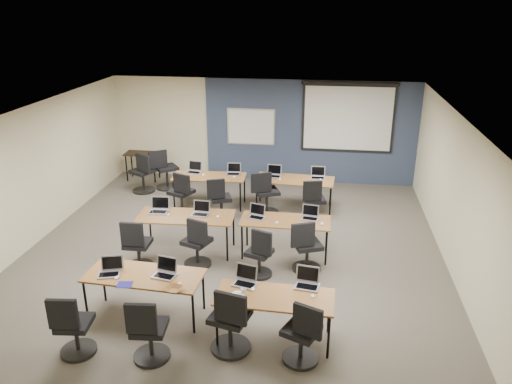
% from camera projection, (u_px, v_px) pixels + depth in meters
% --- Properties ---
extents(floor, '(8.00, 9.00, 0.02)m').
position_uv_depth(floor, '(231.00, 256.00, 9.53)').
color(floor, '#6B6354').
rests_on(floor, ground).
extents(ceiling, '(8.00, 9.00, 0.02)m').
position_uv_depth(ceiling, '(229.00, 117.00, 8.56)').
color(ceiling, white).
rests_on(ceiling, ground).
extents(wall_back, '(8.00, 0.04, 2.70)m').
position_uv_depth(wall_back, '(263.00, 130.00, 13.20)').
color(wall_back, beige).
rests_on(wall_back, ground).
extents(wall_front, '(8.00, 0.04, 2.70)m').
position_uv_depth(wall_front, '(143.00, 353.00, 4.89)').
color(wall_front, beige).
rests_on(wall_front, ground).
extents(wall_left, '(0.04, 9.00, 2.70)m').
position_uv_depth(wall_left, '(26.00, 180.00, 9.58)').
color(wall_left, beige).
rests_on(wall_left, ground).
extents(wall_right, '(0.04, 9.00, 2.70)m').
position_uv_depth(wall_right, '(460.00, 202.00, 8.51)').
color(wall_right, beige).
rests_on(wall_right, ground).
extents(blue_accent_panel, '(5.50, 0.04, 2.70)m').
position_uv_depth(blue_accent_panel, '(310.00, 132.00, 13.01)').
color(blue_accent_panel, '#3D5977').
rests_on(blue_accent_panel, wall_back).
extents(whiteboard, '(1.28, 0.03, 0.98)m').
position_uv_depth(whiteboard, '(251.00, 127.00, 13.14)').
color(whiteboard, silver).
rests_on(whiteboard, wall_back).
extents(projector_screen, '(2.40, 0.10, 1.82)m').
position_uv_depth(projector_screen, '(348.00, 114.00, 12.63)').
color(projector_screen, black).
rests_on(projector_screen, wall_back).
extents(training_table_front_left, '(1.77, 0.74, 0.73)m').
position_uv_depth(training_table_front_left, '(144.00, 277.00, 7.50)').
color(training_table_front_left, '#A9753B').
rests_on(training_table_front_left, floor).
extents(training_table_front_right, '(1.66, 0.69, 0.73)m').
position_uv_depth(training_table_front_right, '(274.00, 299.00, 6.96)').
color(training_table_front_right, olive).
rests_on(training_table_front_right, floor).
extents(training_table_mid_left, '(1.84, 0.77, 0.73)m').
position_uv_depth(training_table_mid_left, '(186.00, 218.00, 9.54)').
color(training_table_mid_left, brown).
rests_on(training_table_mid_left, floor).
extents(training_table_mid_right, '(1.68, 0.70, 0.73)m').
position_uv_depth(training_table_mid_right, '(285.00, 222.00, 9.35)').
color(training_table_mid_right, '#A77341').
rests_on(training_table_mid_right, floor).
extents(training_table_back_left, '(1.70, 0.71, 0.73)m').
position_uv_depth(training_table_back_left, '(209.00, 178.00, 11.68)').
color(training_table_back_left, brown).
rests_on(training_table_back_left, floor).
extents(training_table_back_right, '(1.80, 0.75, 0.73)m').
position_uv_depth(training_table_back_right, '(294.00, 181.00, 11.48)').
color(training_table_back_right, '#9C6436').
rests_on(training_table_back_right, floor).
extents(laptop_0, '(0.33, 0.28, 0.25)m').
position_uv_depth(laptop_0, '(110.00, 270.00, 7.50)').
color(laptop_0, '#B6B6B6').
rests_on(laptop_0, training_table_front_left).
extents(mouse_0, '(0.08, 0.11, 0.03)m').
position_uv_depth(mouse_0, '(117.00, 278.00, 7.38)').
color(mouse_0, white).
rests_on(mouse_0, training_table_front_left).
extents(task_chair_0, '(0.50, 0.50, 0.98)m').
position_uv_depth(task_chair_0, '(73.00, 330.00, 6.75)').
color(task_chair_0, black).
rests_on(task_chair_0, floor).
extents(laptop_1, '(0.34, 0.28, 0.25)m').
position_uv_depth(laptop_1, '(165.00, 271.00, 7.46)').
color(laptop_1, '#AEAEBB').
rests_on(laptop_1, training_table_front_left).
extents(mouse_1, '(0.08, 0.11, 0.03)m').
position_uv_depth(mouse_1, '(179.00, 284.00, 7.21)').
color(mouse_1, white).
rests_on(mouse_1, training_table_front_left).
extents(task_chair_1, '(0.51, 0.51, 0.99)m').
position_uv_depth(task_chair_1, '(148.00, 335.00, 6.65)').
color(task_chair_1, black).
rests_on(task_chair_1, floor).
extents(laptop_2, '(0.33, 0.28, 0.25)m').
position_uv_depth(laptop_2, '(245.00, 279.00, 7.24)').
color(laptop_2, '#B8B8C0').
rests_on(laptop_2, training_table_front_right).
extents(mouse_2, '(0.07, 0.10, 0.04)m').
position_uv_depth(mouse_2, '(253.00, 289.00, 7.09)').
color(mouse_2, white).
rests_on(mouse_2, training_table_front_right).
extents(task_chair_2, '(0.56, 0.56, 1.04)m').
position_uv_depth(task_chair_2, '(230.00, 325.00, 6.81)').
color(task_chair_2, black).
rests_on(task_chair_2, floor).
extents(laptop_3, '(0.34, 0.29, 0.26)m').
position_uv_depth(laptop_3, '(307.00, 281.00, 7.18)').
color(laptop_3, '#B5B5C1').
rests_on(laptop_3, training_table_front_right).
extents(mouse_3, '(0.08, 0.10, 0.03)m').
position_uv_depth(mouse_3, '(313.00, 296.00, 6.92)').
color(mouse_3, white).
rests_on(mouse_3, training_table_front_right).
extents(task_chair_3, '(0.53, 0.50, 0.98)m').
position_uv_depth(task_chair_3, '(303.00, 337.00, 6.61)').
color(task_chair_3, black).
rests_on(task_chair_3, floor).
extents(laptop_4, '(0.36, 0.31, 0.27)m').
position_uv_depth(laptop_4, '(159.00, 208.00, 9.70)').
color(laptop_4, '#B6B6B7').
rests_on(laptop_4, training_table_mid_left).
extents(mouse_4, '(0.08, 0.11, 0.03)m').
position_uv_depth(mouse_4, '(168.00, 215.00, 9.54)').
color(mouse_4, white).
rests_on(mouse_4, training_table_mid_left).
extents(task_chair_4, '(0.50, 0.50, 0.99)m').
position_uv_depth(task_chair_4, '(137.00, 249.00, 8.96)').
color(task_chair_4, black).
rests_on(task_chair_4, floor).
extents(laptop_5, '(0.32, 0.28, 0.25)m').
position_uv_depth(laptop_5, '(201.00, 211.00, 9.57)').
color(laptop_5, '#B5B5B9').
rests_on(laptop_5, training_table_mid_left).
extents(mouse_5, '(0.08, 0.11, 0.03)m').
position_uv_depth(mouse_5, '(218.00, 217.00, 9.46)').
color(mouse_5, white).
rests_on(mouse_5, training_table_mid_left).
extents(task_chair_5, '(0.53, 0.51, 0.99)m').
position_uv_depth(task_chair_5, '(197.00, 246.00, 9.04)').
color(task_chair_5, black).
rests_on(task_chair_5, floor).
extents(laptop_6, '(0.31, 0.26, 0.24)m').
position_uv_depth(laptop_6, '(257.00, 214.00, 9.44)').
color(laptop_6, '#B3B3BC').
rests_on(laptop_6, training_table_mid_right).
extents(mouse_6, '(0.08, 0.11, 0.03)m').
position_uv_depth(mouse_6, '(277.00, 222.00, 9.21)').
color(mouse_6, white).
rests_on(mouse_6, training_table_mid_right).
extents(task_chair_6, '(0.48, 0.46, 0.95)m').
position_uv_depth(task_chair_6, '(260.00, 257.00, 8.71)').
color(task_chair_6, black).
rests_on(task_chair_6, floor).
extents(laptop_7, '(0.31, 0.27, 0.24)m').
position_uv_depth(laptop_7, '(310.00, 215.00, 9.40)').
color(laptop_7, silver).
rests_on(laptop_7, training_table_mid_right).
extents(mouse_7, '(0.08, 0.11, 0.04)m').
position_uv_depth(mouse_7, '(322.00, 224.00, 9.15)').
color(mouse_7, white).
rests_on(mouse_7, training_table_mid_right).
extents(task_chair_7, '(0.55, 0.52, 1.00)m').
position_uv_depth(task_chair_7, '(306.00, 250.00, 8.88)').
color(task_chair_7, black).
rests_on(task_chair_7, floor).
extents(laptop_8, '(0.34, 0.29, 0.26)m').
position_uv_depth(laptop_8, '(194.00, 170.00, 11.90)').
color(laptop_8, '#B5B6C5').
rests_on(laptop_8, training_table_back_left).
extents(mouse_8, '(0.08, 0.11, 0.04)m').
position_uv_depth(mouse_8, '(203.00, 175.00, 11.70)').
color(mouse_8, white).
rests_on(mouse_8, training_table_back_left).
extents(task_chair_8, '(0.57, 0.54, 1.02)m').
position_uv_depth(task_chair_8, '(182.00, 197.00, 11.28)').
color(task_chair_8, black).
rests_on(task_chair_8, floor).
extents(laptop_9, '(0.32, 0.28, 0.25)m').
position_uv_depth(laptop_9, '(234.00, 171.00, 11.79)').
color(laptop_9, '#A7A7B1').
rests_on(laptop_9, training_table_back_left).
extents(mouse_9, '(0.09, 0.12, 0.04)m').
position_uv_depth(mouse_9, '(234.00, 177.00, 11.57)').
color(mouse_9, white).
rests_on(mouse_9, training_table_back_left).
extents(task_chair_9, '(0.51, 0.49, 0.97)m').
position_uv_depth(task_chair_9, '(220.00, 202.00, 11.06)').
color(task_chair_9, black).
rests_on(task_chair_9, floor).
extents(laptop_10, '(0.34, 0.29, 0.26)m').
position_uv_depth(laptop_10, '(274.00, 173.00, 11.64)').
color(laptop_10, '#A4A4AD').
rests_on(laptop_10, training_table_back_right).
extents(mouse_10, '(0.08, 0.11, 0.03)m').
position_uv_depth(mouse_10, '(280.00, 179.00, 11.42)').
color(mouse_10, white).
rests_on(mouse_10, training_table_back_right).
extents(task_chair_10, '(0.62, 0.58, 1.05)m').
position_uv_depth(task_chair_10, '(265.00, 197.00, 11.23)').
color(task_chair_10, black).
rests_on(task_chair_10, floor).
extents(laptop_11, '(0.33, 0.28, 0.25)m').
position_uv_depth(laptop_11, '(318.00, 175.00, 11.53)').
color(laptop_11, '#AFAFBD').
rests_on(laptop_11, training_table_back_right).
extents(mouse_11, '(0.07, 0.10, 0.03)m').
position_uv_depth(mouse_11, '(321.00, 179.00, 11.41)').
color(mouse_11, white).
rests_on(mouse_11, training_table_back_right).
extents(task_chair_11, '(0.50, 0.50, 0.99)m').
position_uv_depth(task_chair_11, '(314.00, 204.00, 10.93)').
color(task_chair_11, black).
rests_on(task_chair_11, floor).
extents(blue_mousepad, '(0.24, 0.21, 0.01)m').
position_uv_depth(blue_mousepad, '(125.00, 285.00, 7.22)').
color(blue_mousepad, navy).
rests_on(blue_mousepad, training_table_front_left).
extents(snack_bowl, '(0.35, 0.35, 0.07)m').
position_uv_depth(snack_bowl, '(173.00, 289.00, 7.04)').
color(snack_bowl, olive).
rests_on(snack_bowl, training_table_front_left).
extents(snack_plate, '(0.23, 0.23, 0.01)m').
position_uv_depth(snack_plate, '(238.00, 294.00, 6.97)').
color(snack_plate, white).
rests_on(snack_plate, training_table_front_right).
extents(coffee_cup, '(0.06, 0.06, 0.05)m').
position_uv_depth(coffee_cup, '(243.00, 291.00, 6.98)').
color(coffee_cup, silver).
rests_on(coffee_cup, snack_plate).
extents(utility_table, '(0.89, 0.50, 0.75)m').
position_uv_depth(utility_table, '(142.00, 156.00, 13.38)').
color(utility_table, black).
rests_on(utility_table, floor).
extents(spare_chair_a, '(0.67, 0.58, 1.05)m').
position_uv_depth(spare_chair_a, '(165.00, 172.00, 12.80)').
color(spare_chair_a, black).
rests_on(spare_chair_a, floor).
extents(spare_chair_b, '(0.63, 0.57, 1.04)m').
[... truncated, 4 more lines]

